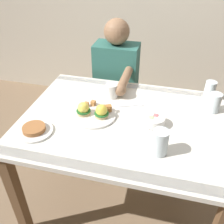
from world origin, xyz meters
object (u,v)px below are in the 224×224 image
object	(u,v)px
eggs_benedict_plate	(93,112)
fork	(133,106)
dining_table	(124,133)
water_glass_far	(160,144)
water_glass_extra	(214,104)
fruit_bowl	(154,121)
coffee_mug	(112,90)
side_plate	(34,130)
water_glass_near	(209,92)
diner_person	(116,82)

from	to	relation	value
eggs_benedict_plate	fork	distance (m)	0.26
dining_table	eggs_benedict_plate	size ratio (longest dim) A/B	4.44
water_glass_far	water_glass_extra	distance (m)	0.53
fruit_bowl	coffee_mug	bearing A→B (deg)	141.87
eggs_benedict_plate	fork	size ratio (longest dim) A/B	1.78
fork	side_plate	world-z (taller)	side_plate
fruit_bowl	water_glass_near	bearing A→B (deg)	49.41
fruit_bowl	side_plate	distance (m)	0.66
water_glass_extra	diner_person	world-z (taller)	diner_person
coffee_mug	fork	bearing A→B (deg)	-25.40
fruit_bowl	water_glass_near	distance (m)	0.48
fork	dining_table	bearing A→B (deg)	-98.04
water_glass_far	water_glass_extra	size ratio (longest dim) A/B	1.14
water_glass_extra	water_glass_far	bearing A→B (deg)	-122.46
water_glass_near	side_plate	world-z (taller)	water_glass_near
eggs_benedict_plate	dining_table	bearing A→B (deg)	3.67
coffee_mug	dining_table	bearing A→B (deg)	-59.85
fruit_bowl	coffee_mug	distance (m)	0.38
eggs_benedict_plate	water_glass_far	xyz separation A→B (m)	(0.40, -0.22, 0.03)
dining_table	coffee_mug	size ratio (longest dim) A/B	10.77
dining_table	water_glass_far	size ratio (longest dim) A/B	8.82
dining_table	diner_person	bearing A→B (deg)	107.94
water_glass_extra	eggs_benedict_plate	bearing A→B (deg)	-161.56
water_glass_near	diner_person	size ratio (longest dim) A/B	0.11
fruit_bowl	water_glass_extra	bearing A→B (deg)	34.54
eggs_benedict_plate	water_glass_extra	xyz separation A→B (m)	(0.69, 0.23, 0.03)
fork	diner_person	bearing A→B (deg)	115.74
eggs_benedict_plate	water_glass_far	distance (m)	0.46
side_plate	diner_person	xyz separation A→B (m)	(0.26, 0.83, -0.10)
dining_table	water_glass_near	world-z (taller)	water_glass_near
water_glass_near	water_glass_extra	xyz separation A→B (m)	(0.02, -0.14, -0.00)
fork	water_glass_far	distance (m)	0.43
coffee_mug	water_glass_extra	xyz separation A→B (m)	(0.63, -0.01, 0.00)
water_glass_near	side_plate	xyz separation A→B (m)	(-0.93, -0.58, -0.04)
fork	water_glass_extra	xyz separation A→B (m)	(0.48, 0.06, 0.05)
eggs_benedict_plate	fruit_bowl	distance (m)	0.35
eggs_benedict_plate	water_glass_near	xyz separation A→B (m)	(0.67, 0.37, 0.03)
side_plate	eggs_benedict_plate	bearing A→B (deg)	39.34
coffee_mug	water_glass_extra	size ratio (longest dim) A/B	0.93
water_glass_extra	diner_person	distance (m)	0.81
fork	water_glass_far	world-z (taller)	water_glass_far
coffee_mug	eggs_benedict_plate	bearing A→B (deg)	-102.88
fork	water_glass_far	size ratio (longest dim) A/B	1.11
water_glass_extra	side_plate	bearing A→B (deg)	-154.84
dining_table	coffee_mug	distance (m)	0.30
water_glass_near	water_glass_far	bearing A→B (deg)	-114.43
fruit_bowl	water_glass_extra	distance (m)	0.40
fruit_bowl	side_plate	bearing A→B (deg)	-160.55
diner_person	coffee_mug	bearing A→B (deg)	-80.34
eggs_benedict_plate	fruit_bowl	world-z (taller)	eggs_benedict_plate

